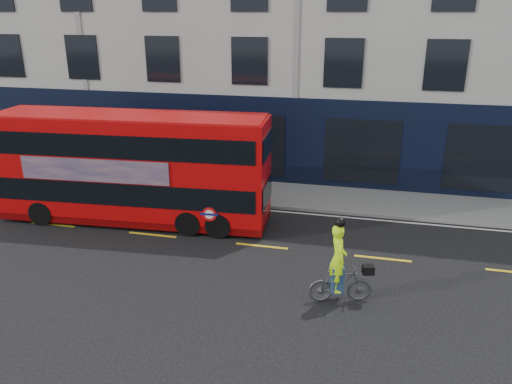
% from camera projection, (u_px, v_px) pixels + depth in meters
% --- Properties ---
extents(ground, '(120.00, 120.00, 0.00)m').
position_uv_depth(ground, '(251.00, 267.00, 15.57)').
color(ground, black).
rests_on(ground, ground).
extents(pavement, '(60.00, 3.00, 0.12)m').
position_uv_depth(pavement, '(287.00, 195.00, 21.50)').
color(pavement, gray).
rests_on(pavement, ground).
extents(kerb, '(60.00, 0.12, 0.13)m').
position_uv_depth(kerb, '(281.00, 207.00, 20.12)').
color(kerb, gray).
rests_on(kerb, ground).
extents(building_terrace, '(50.00, 10.07, 15.00)m').
position_uv_depth(building_terrace, '(312.00, 12.00, 24.86)').
color(building_terrace, '#B6B5AC').
rests_on(building_terrace, ground).
extents(road_edge_line, '(58.00, 0.10, 0.01)m').
position_uv_depth(road_edge_line, '(279.00, 211.00, 19.87)').
color(road_edge_line, silver).
rests_on(road_edge_line, ground).
extents(lane_dashes, '(58.00, 0.12, 0.01)m').
position_uv_depth(lane_dashes, '(262.00, 246.00, 16.94)').
color(lane_dashes, gold).
rests_on(lane_dashes, ground).
extents(bus, '(10.23, 2.92, 4.07)m').
position_uv_depth(bus, '(133.00, 168.00, 18.39)').
color(bus, '#BE0708').
rests_on(bus, ground).
extents(cyclist, '(1.80, 0.93, 2.50)m').
position_uv_depth(cyclist, '(340.00, 274.00, 13.43)').
color(cyclist, '#4B4D51').
rests_on(cyclist, ground).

